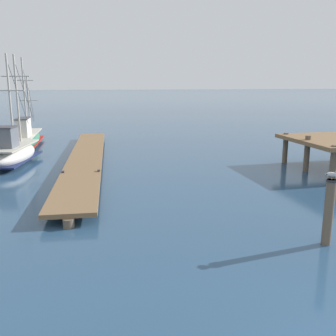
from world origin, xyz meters
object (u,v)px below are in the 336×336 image
Objects in this scene: fishing_boat_0 at (13,152)px; perched_seagull at (332,174)px; fishing_boat_1 at (27,138)px; mooring_piling at (329,211)px.

perched_seagull is (11.10, -12.44, 1.35)m from fishing_boat_0.
fishing_boat_1 is at bearing 93.46° from fishing_boat_0.
perched_seagull is at bearing -48.24° from fishing_boat_0.
fishing_boat_1 reaches higher than mooring_piling.
mooring_piling is 5.30× the size of perched_seagull.
fishing_boat_0 is 16.73m from perched_seagull.
fishing_boat_0 reaches higher than mooring_piling.
perched_seagull is (-0.01, 0.00, 1.06)m from mooring_piling.
fishing_boat_1 reaches higher than perched_seagull.
fishing_boat_1 is 21.61m from perched_seagull.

